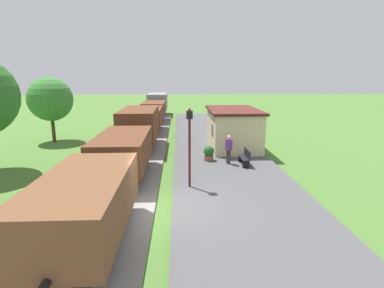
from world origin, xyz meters
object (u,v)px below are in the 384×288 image
at_px(person_waiting, 229,148).
at_px(tree_trackside_far, 50,99).
at_px(bench_near_hut, 245,157).
at_px(potted_planter, 209,153).
at_px(freight_train, 145,121).
at_px(lamp_post_near, 190,133).
at_px(station_hut, 233,128).
at_px(bench_down_platform, 221,128).

relative_size(person_waiting, tree_trackside_far, 0.33).
bearing_deg(bench_near_hut, tree_trackside_far, 150.18).
height_order(potted_planter, tree_trackside_far, tree_trackside_far).
relative_size(freight_train, person_waiting, 22.92).
height_order(person_waiting, lamp_post_near, lamp_post_near).
bearing_deg(tree_trackside_far, potted_planter, -30.33).
relative_size(station_hut, tree_trackside_far, 1.11).
height_order(bench_down_platform, potted_planter, potted_planter).
height_order(bench_near_hut, bench_down_platform, same).
relative_size(freight_train, bench_near_hut, 26.13).
bearing_deg(station_hut, lamp_post_near, -113.42).
height_order(lamp_post_near, tree_trackside_far, tree_trackside_far).
bearing_deg(freight_train, person_waiting, -56.72).
relative_size(lamp_post_near, tree_trackside_far, 0.71).
height_order(bench_down_platform, lamp_post_near, lamp_post_near).
bearing_deg(freight_train, bench_down_platform, 7.16).
distance_m(freight_train, tree_trackside_far, 7.76).
height_order(freight_train, bench_near_hut, freight_train).
bearing_deg(lamp_post_near, person_waiting, 56.25).
bearing_deg(bench_down_platform, potted_planter, -102.72).
relative_size(station_hut, person_waiting, 3.39).
distance_m(bench_near_hut, person_waiting, 1.07).
height_order(bench_near_hut, person_waiting, person_waiting).
distance_m(freight_train, bench_down_platform, 6.83).
relative_size(bench_near_hut, potted_planter, 1.64).
bearing_deg(potted_planter, person_waiting, -35.18).
bearing_deg(tree_trackside_far, bench_near_hut, -29.82).
relative_size(freight_train, lamp_post_near, 10.59).
distance_m(person_waiting, lamp_post_near, 4.65).
relative_size(bench_near_hut, tree_trackside_far, 0.29).
xyz_separation_m(freight_train, person_waiting, (5.80, -8.84, -0.32)).
xyz_separation_m(bench_down_platform, potted_planter, (-2.01, -8.92, 0.00)).
relative_size(bench_near_hut, bench_down_platform, 1.00).
xyz_separation_m(station_hut, tree_trackside_far, (-14.24, 3.60, 1.83)).
bearing_deg(person_waiting, station_hut, -129.58).
bearing_deg(lamp_post_near, freight_train, 105.17).
distance_m(bench_near_hut, potted_planter, 2.25).
bearing_deg(bench_down_platform, station_hut, -89.28).
bearing_deg(lamp_post_near, bench_near_hut, 45.17).
bearing_deg(person_waiting, freight_train, -83.14).
relative_size(station_hut, bench_near_hut, 3.87).
relative_size(freight_train, tree_trackside_far, 7.47).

